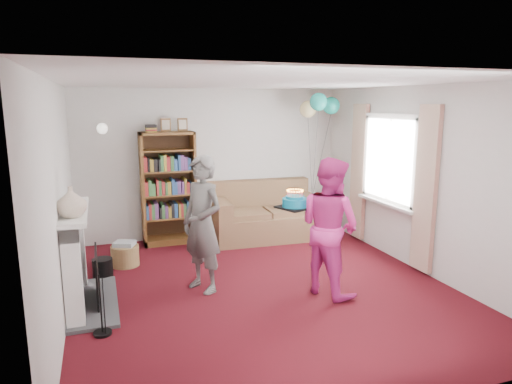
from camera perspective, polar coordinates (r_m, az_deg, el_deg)
name	(u,v)px	position (r m, az deg, el deg)	size (l,w,h in m)	color
ground	(262,288)	(5.82, 0.76, -11.86)	(5.00, 5.00, 0.00)	#330708
wall_back	(212,163)	(7.83, -5.48, 3.59)	(4.50, 0.02, 2.50)	silver
wall_left	(58,203)	(5.16, -23.56, -1.24)	(0.02, 5.00, 2.50)	silver
wall_right	(419,179)	(6.56, 19.70, 1.52)	(0.02, 5.00, 2.50)	silver
ceiling	(263,82)	(5.36, 0.83, 13.63)	(4.50, 5.00, 0.01)	white
fireplace	(81,263)	(5.52, -21.03, -8.23)	(0.55, 1.80, 1.12)	#3F3F42
window_bay	(389,176)	(7.01, 16.28, 1.92)	(0.14, 2.02, 2.20)	white
wall_sconce	(102,128)	(7.41, -18.67, 7.53)	(0.16, 0.23, 0.16)	gold
bookcase	(168,189)	(7.53, -10.92, 0.39)	(0.86, 0.42, 2.02)	#472B14
sofa	(264,217)	(7.81, 0.95, -3.10)	(1.79, 0.95, 0.95)	brown
wicker_basket	(125,255)	(6.76, -16.05, -7.54)	(0.39, 0.39, 0.35)	olive
person_striped	(202,224)	(5.54, -6.71, -4.04)	(0.61, 0.40, 1.66)	black
person_magenta	(329,226)	(5.50, 9.16, -4.25)	(0.80, 0.63, 1.65)	#C9287E
birthday_cake	(295,203)	(5.51, 4.88, -1.32)	(0.37, 0.37, 0.22)	black
balloons	(319,106)	(7.73, 7.91, 10.65)	(0.62, 0.67, 1.74)	#3F3F3F
mantel_vase	(71,202)	(4.99, -22.11, -1.14)	(0.30, 0.30, 0.31)	beige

